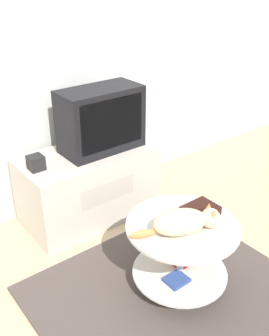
{
  "coord_description": "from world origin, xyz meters",
  "views": [
    {
      "loc": [
        -1.3,
        -1.26,
        1.87
      ],
      "look_at": [
        0.13,
        0.56,
        0.65
      ],
      "focal_mm": 42.0,
      "sensor_mm": 36.0,
      "label": 1
    }
  ],
  "objects_px": {
    "tv": "(101,120)",
    "dvd_box": "(200,211)",
    "cat": "(184,222)",
    "speaker": "(36,163)"
  },
  "relations": [
    {
      "from": "dvd_box",
      "to": "cat",
      "type": "xyz_separation_m",
      "value": [
        -0.2,
        -0.06,
        0.04
      ]
    },
    {
      "from": "tv",
      "to": "dvd_box",
      "type": "height_order",
      "value": "tv"
    },
    {
      "from": "dvd_box",
      "to": "tv",
      "type": "bearing_deg",
      "value": 91.36
    },
    {
      "from": "dvd_box",
      "to": "cat",
      "type": "relative_size",
      "value": 0.4
    },
    {
      "from": "speaker",
      "to": "cat",
      "type": "distance_m",
      "value": 1.16
    },
    {
      "from": "tv",
      "to": "cat",
      "type": "height_order",
      "value": "tv"
    },
    {
      "from": "tv",
      "to": "dvd_box",
      "type": "xyz_separation_m",
      "value": [
        0.02,
        -1.03,
        -0.29
      ]
    },
    {
      "from": "speaker",
      "to": "dvd_box",
      "type": "xyz_separation_m",
      "value": [
        0.58,
        -1.03,
        -0.1
      ]
    },
    {
      "from": "tv",
      "to": "dvd_box",
      "type": "bearing_deg",
      "value": -88.64
    },
    {
      "from": "dvd_box",
      "to": "cat",
      "type": "distance_m",
      "value": 0.21
    }
  ]
}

